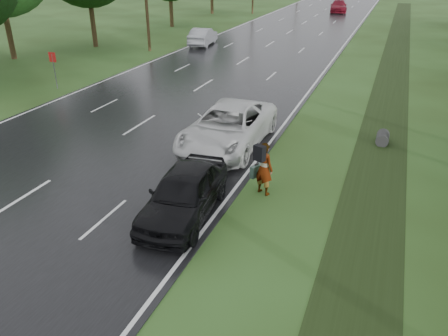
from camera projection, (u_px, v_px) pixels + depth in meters
ground at (20, 200)px, 15.25m from camera, size 220.00×220.00×0.00m
road at (299, 26)px, 52.95m from camera, size 14.00×180.00×0.04m
edge_stripe_east at (356, 29)px, 50.75m from camera, size 0.12×180.00×0.01m
edge_stripe_west at (247, 23)px, 55.14m from camera, size 0.12×180.00×0.01m
center_line at (299, 26)px, 52.94m from camera, size 0.12×180.00×0.01m
drainage_ditch at (390, 92)px, 27.17m from camera, size 2.20×120.00×0.56m
road_sign at (53, 63)px, 27.35m from camera, size 0.50×0.06×2.30m
pedestrian at (263, 168)px, 15.27m from camera, size 0.95×0.99×1.96m
white_pickup at (228, 127)px, 19.12m from camera, size 3.00×6.49×1.80m
dark_sedan at (184, 193)px, 13.98m from camera, size 2.29×4.87×1.61m
silver_sedan at (203, 36)px, 41.20m from camera, size 2.31×4.99×1.58m
far_car_red at (339, 6)px, 65.35m from camera, size 3.16×6.07×1.68m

